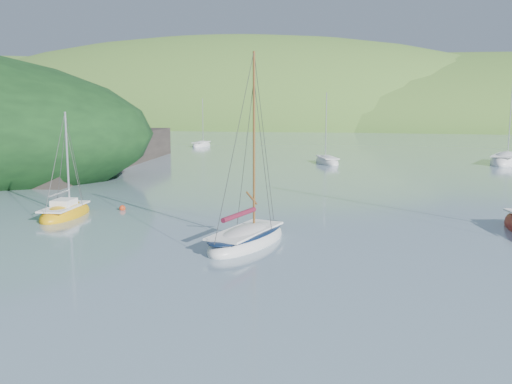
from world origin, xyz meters
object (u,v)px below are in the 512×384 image
(distant_sloop_a, at_px, (327,162))
(distant_sloop_c, at_px, (202,145))
(daysailer_white, at_px, (247,239))
(distant_sloop_b, at_px, (506,162))
(sailboat_yellow, at_px, (65,213))

(distant_sloop_a, xyz_separation_m, distant_sloop_c, (-23.65, 20.40, -0.01))
(daysailer_white, height_order, distant_sloop_b, distant_sloop_b)
(distant_sloop_b, bearing_deg, distant_sloop_c, 176.35)
(sailboat_yellow, xyz_separation_m, distant_sloop_c, (-13.40, 55.74, -0.02))
(distant_sloop_b, bearing_deg, daysailer_white, -96.05)
(daysailer_white, xyz_separation_m, distant_sloop_c, (-26.12, 59.19, -0.07))
(distant_sloop_a, bearing_deg, distant_sloop_b, -8.07)
(distant_sloop_b, relative_size, distant_sloop_c, 1.54)
(distant_sloop_a, xyz_separation_m, distant_sloop_b, (19.71, 5.63, 0.05))
(distant_sloop_c, bearing_deg, distant_sloop_b, -18.94)
(sailboat_yellow, height_order, distant_sloop_b, distant_sloop_b)
(daysailer_white, xyz_separation_m, distant_sloop_a, (-2.47, 38.79, -0.07))
(sailboat_yellow, bearing_deg, distant_sloop_a, 65.02)
(distant_sloop_a, height_order, distant_sloop_b, distant_sloop_b)
(sailboat_yellow, bearing_deg, daysailer_white, -24.01)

